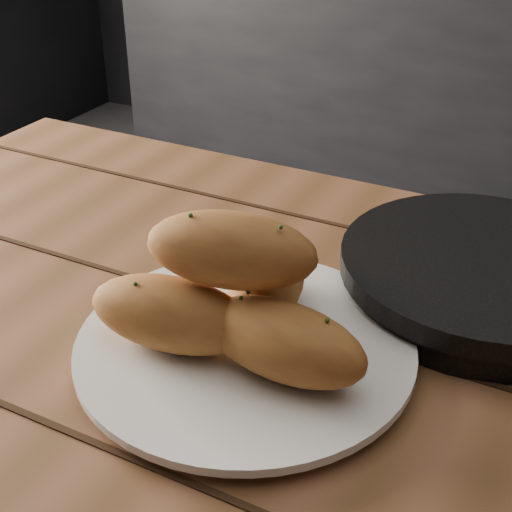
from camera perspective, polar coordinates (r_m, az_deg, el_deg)
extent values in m
cube|color=brown|center=(0.56, 14.21, -16.97)|extent=(1.49, 0.85, 0.04)
cylinder|color=brown|center=(1.28, -13.04, -7.93)|extent=(0.07, 0.07, 0.71)
cylinder|color=white|center=(0.61, -0.86, -7.62)|extent=(0.26, 0.26, 0.01)
cylinder|color=white|center=(0.61, -0.87, -7.03)|extent=(0.29, 0.29, 0.01)
ellipsoid|color=#B57332|center=(0.59, -6.79, -4.62)|extent=(0.15, 0.08, 0.06)
ellipsoid|color=#B57332|center=(0.55, 2.22, -6.81)|extent=(0.14, 0.07, 0.06)
ellipsoid|color=#B57332|center=(0.63, 0.92, -1.87)|extent=(0.10, 0.15, 0.06)
ellipsoid|color=#B57332|center=(0.56, -2.01, 0.49)|extent=(0.15, 0.09, 0.06)
cylinder|color=black|center=(0.72, 17.61, -2.06)|extent=(0.26, 0.26, 0.03)
cylinder|color=black|center=(0.71, 17.86, -0.70)|extent=(0.27, 0.27, 0.02)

